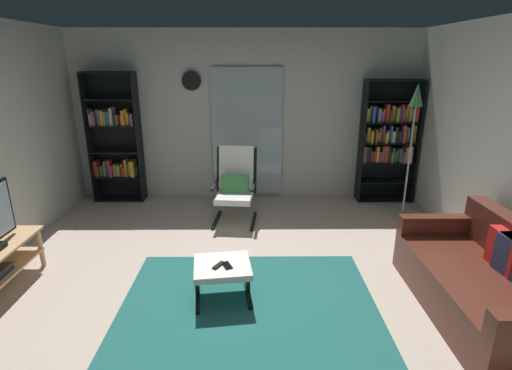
{
  "coord_description": "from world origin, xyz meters",
  "views": [
    {
      "loc": [
        0.11,
        -3.28,
        2.18
      ],
      "look_at": [
        0.14,
        1.1,
        0.75
      ],
      "focal_mm": 27.44,
      "sensor_mm": 36.0,
      "label": 1
    }
  ],
  "objects_px": {
    "bookshelf_near_sofa": "(388,139)",
    "bookshelf_near_tv": "(116,140)",
    "cell_phone": "(227,265)",
    "lounge_armchair": "(235,183)",
    "wall_clock": "(191,81)",
    "leather_sofa": "(488,285)",
    "floor_lamp_by_shelf": "(415,113)",
    "tv_remote": "(218,265)",
    "ottoman": "(222,270)"
  },
  "relations": [
    {
      "from": "bookshelf_near_sofa",
      "to": "bookshelf_near_tv",
      "type": "bearing_deg",
      "value": 179.2
    },
    {
      "from": "bookshelf_near_tv",
      "to": "cell_phone",
      "type": "height_order",
      "value": "bookshelf_near_tv"
    },
    {
      "from": "lounge_armchair",
      "to": "wall_clock",
      "type": "height_order",
      "value": "wall_clock"
    },
    {
      "from": "leather_sofa",
      "to": "wall_clock",
      "type": "distance_m",
      "value": 4.6
    },
    {
      "from": "bookshelf_near_sofa",
      "to": "floor_lamp_by_shelf",
      "type": "relative_size",
      "value": 1.01
    },
    {
      "from": "bookshelf_near_sofa",
      "to": "tv_remote",
      "type": "relative_size",
      "value": 13.06
    },
    {
      "from": "bookshelf_near_tv",
      "to": "bookshelf_near_sofa",
      "type": "height_order",
      "value": "bookshelf_near_tv"
    },
    {
      "from": "cell_phone",
      "to": "floor_lamp_by_shelf",
      "type": "xyz_separation_m",
      "value": [
        2.4,
        2.03,
        1.12
      ]
    },
    {
      "from": "leather_sofa",
      "to": "lounge_armchair",
      "type": "height_order",
      "value": "lounge_armchair"
    },
    {
      "from": "tv_remote",
      "to": "cell_phone",
      "type": "xyz_separation_m",
      "value": [
        0.08,
        0.0,
        -0.0
      ]
    },
    {
      "from": "bookshelf_near_tv",
      "to": "leather_sofa",
      "type": "height_order",
      "value": "bookshelf_near_tv"
    },
    {
      "from": "bookshelf_near_tv",
      "to": "lounge_armchair",
      "type": "relative_size",
      "value": 1.95
    },
    {
      "from": "floor_lamp_by_shelf",
      "to": "wall_clock",
      "type": "bearing_deg",
      "value": 163.95
    },
    {
      "from": "bookshelf_near_tv",
      "to": "ottoman",
      "type": "distance_m",
      "value": 3.39
    },
    {
      "from": "ottoman",
      "to": "floor_lamp_by_shelf",
      "type": "relative_size",
      "value": 0.31
    },
    {
      "from": "ottoman",
      "to": "cell_phone",
      "type": "bearing_deg",
      "value": -38.45
    },
    {
      "from": "leather_sofa",
      "to": "bookshelf_near_sofa",
      "type": "bearing_deg",
      "value": 89.42
    },
    {
      "from": "ottoman",
      "to": "bookshelf_near_tv",
      "type": "bearing_deg",
      "value": 123.63
    },
    {
      "from": "bookshelf_near_sofa",
      "to": "wall_clock",
      "type": "height_order",
      "value": "wall_clock"
    },
    {
      "from": "tv_remote",
      "to": "wall_clock",
      "type": "height_order",
      "value": "wall_clock"
    },
    {
      "from": "tv_remote",
      "to": "wall_clock",
      "type": "bearing_deg",
      "value": 132.52
    },
    {
      "from": "bookshelf_near_sofa",
      "to": "ottoman",
      "type": "distance_m",
      "value": 3.67
    },
    {
      "from": "floor_lamp_by_shelf",
      "to": "lounge_armchair",
      "type": "bearing_deg",
      "value": -178.06
    },
    {
      "from": "cell_phone",
      "to": "bookshelf_near_sofa",
      "type": "bearing_deg",
      "value": 25.9
    },
    {
      "from": "cell_phone",
      "to": "leather_sofa",
      "type": "bearing_deg",
      "value": -29.42
    },
    {
      "from": "bookshelf_near_sofa",
      "to": "ottoman",
      "type": "bearing_deg",
      "value": -131.22
    },
    {
      "from": "leather_sofa",
      "to": "floor_lamp_by_shelf",
      "type": "distance_m",
      "value": 2.55
    },
    {
      "from": "leather_sofa",
      "to": "tv_remote",
      "type": "xyz_separation_m",
      "value": [
        -2.37,
        0.22,
        0.07
      ]
    },
    {
      "from": "bookshelf_near_sofa",
      "to": "leather_sofa",
      "type": "relative_size",
      "value": 1.05
    },
    {
      "from": "wall_clock",
      "to": "bookshelf_near_sofa",
      "type": "bearing_deg",
      "value": -3.32
    },
    {
      "from": "bookshelf_near_tv",
      "to": "cell_phone",
      "type": "distance_m",
      "value": 3.43
    },
    {
      "from": "ottoman",
      "to": "cell_phone",
      "type": "height_order",
      "value": "cell_phone"
    },
    {
      "from": "leather_sofa",
      "to": "cell_phone",
      "type": "distance_m",
      "value": 2.31
    },
    {
      "from": "leather_sofa",
      "to": "tv_remote",
      "type": "relative_size",
      "value": 12.39
    },
    {
      "from": "bookshelf_near_tv",
      "to": "floor_lamp_by_shelf",
      "type": "relative_size",
      "value": 1.07
    },
    {
      "from": "ottoman",
      "to": "floor_lamp_by_shelf",
      "type": "bearing_deg",
      "value": 39.25
    },
    {
      "from": "bookshelf_near_sofa",
      "to": "tv_remote",
      "type": "xyz_separation_m",
      "value": [
        -2.4,
        -2.75,
        -0.62
      ]
    },
    {
      "from": "bookshelf_near_tv",
      "to": "floor_lamp_by_shelf",
      "type": "height_order",
      "value": "bookshelf_near_tv"
    },
    {
      "from": "bookshelf_near_sofa",
      "to": "cell_phone",
      "type": "height_order",
      "value": "bookshelf_near_sofa"
    },
    {
      "from": "lounge_armchair",
      "to": "wall_clock",
      "type": "relative_size",
      "value": 3.53
    },
    {
      "from": "bookshelf_near_tv",
      "to": "bookshelf_near_sofa",
      "type": "distance_m",
      "value": 4.21
    },
    {
      "from": "bookshelf_near_tv",
      "to": "lounge_armchair",
      "type": "bearing_deg",
      "value": -24.32
    },
    {
      "from": "bookshelf_near_sofa",
      "to": "tv_remote",
      "type": "bearing_deg",
      "value": -131.17
    },
    {
      "from": "tv_remote",
      "to": "cell_phone",
      "type": "bearing_deg",
      "value": 33.44
    },
    {
      "from": "bookshelf_near_sofa",
      "to": "wall_clock",
      "type": "relative_size",
      "value": 6.48
    },
    {
      "from": "cell_phone",
      "to": "floor_lamp_by_shelf",
      "type": "distance_m",
      "value": 3.34
    },
    {
      "from": "bookshelf_near_tv",
      "to": "cell_phone",
      "type": "relative_size",
      "value": 14.21
    },
    {
      "from": "bookshelf_near_tv",
      "to": "leather_sofa",
      "type": "bearing_deg",
      "value": -35.91
    },
    {
      "from": "ottoman",
      "to": "wall_clock",
      "type": "distance_m",
      "value": 3.34
    },
    {
      "from": "cell_phone",
      "to": "wall_clock",
      "type": "distance_m",
      "value": 3.35
    }
  ]
}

